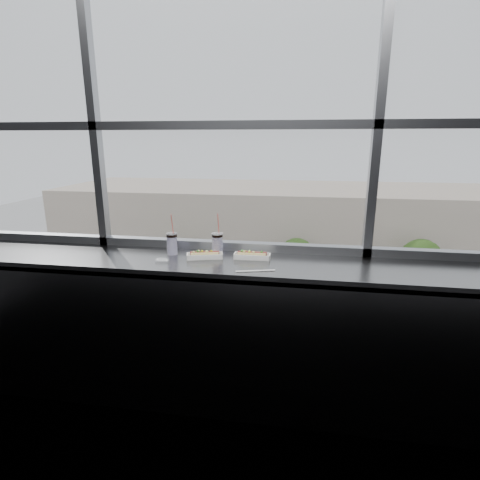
# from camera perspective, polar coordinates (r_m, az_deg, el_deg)

# --- Properties ---
(wall_back_lower) EXTENTS (6.00, 0.00, 6.00)m
(wall_back_lower) POSITION_cam_1_polar(r_m,az_deg,el_deg) (3.04, -1.61, -11.40)
(wall_back_lower) COLOR black
(wall_back_lower) RESTS_ON ground
(window_glass) EXTENTS (6.00, 0.00, 6.00)m
(window_glass) POSITION_cam_1_polar(r_m,az_deg,el_deg) (2.77, -1.81, 23.30)
(window_glass) COLOR silver
(window_glass) RESTS_ON ground
(window_mullions) EXTENTS (6.00, 0.08, 2.40)m
(window_mullions) POSITION_cam_1_polar(r_m,az_deg,el_deg) (2.75, -1.89, 23.36)
(window_mullions) COLOR gray
(window_mullions) RESTS_ON ground
(counter) EXTENTS (6.00, 0.55, 0.06)m
(counter) POSITION_cam_1_polar(r_m,az_deg,el_deg) (2.59, -2.83, -3.73)
(counter) COLOR gray
(counter) RESTS_ON ground
(counter_fascia) EXTENTS (6.00, 0.04, 1.04)m
(counter_fascia) POSITION_cam_1_polar(r_m,az_deg,el_deg) (2.58, -3.89, -16.56)
(counter_fascia) COLOR gray
(counter_fascia) RESTS_ON ground
(hotdog_tray_left) EXTENTS (0.26, 0.14, 0.06)m
(hotdog_tray_left) POSITION_cam_1_polar(r_m,az_deg,el_deg) (2.62, -5.39, -2.29)
(hotdog_tray_left) COLOR white
(hotdog_tray_left) RESTS_ON counter
(hotdog_tray_right) EXTENTS (0.25, 0.09, 0.06)m
(hotdog_tray_right) POSITION_cam_1_polar(r_m,az_deg,el_deg) (2.60, 1.86, -2.35)
(hotdog_tray_right) COLOR white
(hotdog_tray_right) RESTS_ON counter
(soda_cup_left) EXTENTS (0.08, 0.08, 0.30)m
(soda_cup_left) POSITION_cam_1_polar(r_m,az_deg,el_deg) (2.73, -10.32, -0.39)
(soda_cup_left) COLOR white
(soda_cup_left) RESTS_ON counter
(soda_cup_right) EXTENTS (0.08, 0.08, 0.31)m
(soda_cup_right) POSITION_cam_1_polar(r_m,az_deg,el_deg) (2.68, -3.47, -0.43)
(soda_cup_right) COLOR white
(soda_cup_right) RESTS_ON counter
(loose_straw) EXTENTS (0.24, 0.07, 0.01)m
(loose_straw) POSITION_cam_1_polar(r_m,az_deg,el_deg) (2.36, 2.35, -4.72)
(loose_straw) COLOR white
(loose_straw) RESTS_ON counter
(wrapper) EXTENTS (0.10, 0.07, 0.02)m
(wrapper) POSITION_cam_1_polar(r_m,az_deg,el_deg) (2.60, -11.80, -2.97)
(wrapper) COLOR silver
(wrapper) RESTS_ON counter
(plaza_ground) EXTENTS (120.00, 120.00, 0.00)m
(plaza_ground) POSITION_cam_1_polar(r_m,az_deg,el_deg) (47.94, 8.23, -0.76)
(plaza_ground) COLOR #989898
(plaza_ground) RESTS_ON ground
(street_asphalt) EXTENTS (80.00, 10.00, 0.06)m
(street_asphalt) POSITION_cam_1_polar(r_m,az_deg,el_deg) (26.07, 7.08, -14.69)
(street_asphalt) COLOR black
(street_asphalt) RESTS_ON plaza_ground
(far_sidewalk) EXTENTS (80.00, 6.00, 0.04)m
(far_sidewalk) POSITION_cam_1_polar(r_m,az_deg,el_deg) (33.27, 7.65, -7.91)
(far_sidewalk) COLOR #989898
(far_sidewalk) RESTS_ON plaza_ground
(far_building) EXTENTS (50.00, 14.00, 8.00)m
(far_building) POSITION_cam_1_polar(r_m,az_deg,el_deg) (41.64, 8.27, 2.51)
(far_building) COLOR #C0AD99
(far_building) RESTS_ON plaza_ground
(car_far_b) EXTENTS (3.04, 6.25, 2.02)m
(car_far_b) POSITION_cam_1_polar(r_m,az_deg,el_deg) (29.20, 10.72, -9.17)
(car_far_b) COLOR #BB395B
(car_far_b) RESTS_ON street_asphalt
(car_near_c) EXTENTS (2.48, 5.68, 1.87)m
(car_near_c) POSITION_cam_1_polar(r_m,az_deg,el_deg) (22.15, 6.39, -17.60)
(car_near_c) COLOR brown
(car_near_c) RESTS_ON street_asphalt
(car_far_c) EXTENTS (3.03, 6.85, 2.26)m
(car_far_c) POSITION_cam_1_polar(r_m,az_deg,el_deg) (30.94, 28.44, -9.16)
(car_far_c) COLOR white
(car_far_c) RESTS_ON street_asphalt
(car_near_a) EXTENTS (3.05, 6.22, 2.01)m
(car_near_a) POSITION_cam_1_polar(r_m,az_deg,el_deg) (27.40, -29.08, -12.63)
(car_near_a) COLOR #AEB4C4
(car_near_a) RESTS_ON street_asphalt
(car_near_b) EXTENTS (3.40, 6.78, 2.18)m
(car_near_b) POSITION_cam_1_polar(r_m,az_deg,el_deg) (23.68, -13.95, -15.23)
(car_near_b) COLOR black
(car_near_b) RESTS_ON street_asphalt
(car_near_d) EXTENTS (3.06, 6.34, 2.05)m
(car_near_d) POSITION_cam_1_polar(r_m,az_deg,el_deg) (22.67, 21.66, -17.58)
(car_near_d) COLOR silver
(car_near_d) RESTS_ON street_asphalt
(pedestrian_b) EXTENTS (0.87, 0.65, 1.95)m
(pedestrian_b) POSITION_cam_1_polar(r_m,az_deg,el_deg) (31.87, 8.86, -7.07)
(pedestrian_b) COLOR #66605B
(pedestrian_b) RESTS_ON far_sidewalk
(pedestrian_c) EXTENTS (0.96, 0.72, 2.15)m
(pedestrian_c) POSITION_cam_1_polar(r_m,az_deg,el_deg) (33.57, 15.85, -6.14)
(pedestrian_c) COLOR #66605B
(pedestrian_c) RESTS_ON far_sidewalk
(pedestrian_a) EXTENTS (0.84, 0.63, 1.88)m
(pedestrian_a) POSITION_cam_1_polar(r_m,az_deg,el_deg) (33.90, -5.65, -5.65)
(pedestrian_a) COLOR #66605B
(pedestrian_a) RESTS_ON far_sidewalk
(pedestrian_d) EXTENTS (0.71, 0.95, 2.13)m
(pedestrian_d) POSITION_cam_1_polar(r_m,az_deg,el_deg) (35.06, 26.10, -6.25)
(pedestrian_d) COLOR #66605B
(pedestrian_d) RESTS_ON far_sidewalk
(tree_left) EXTENTS (2.79, 2.79, 4.37)m
(tree_left) POSITION_cam_1_polar(r_m,az_deg,el_deg) (34.05, -10.02, -2.19)
(tree_left) COLOR #47382B
(tree_left) RESTS_ON far_sidewalk
(tree_center) EXTENTS (3.14, 3.14, 4.91)m
(tree_center) POSITION_cam_1_polar(r_m,az_deg,el_deg) (32.13, 8.62, -2.49)
(tree_center) COLOR #47382B
(tree_center) RESTS_ON far_sidewalk
(tree_right) EXTENTS (3.36, 3.36, 5.24)m
(tree_right) POSITION_cam_1_polar(r_m,az_deg,el_deg) (33.54, 25.84, -2.71)
(tree_right) COLOR #47382B
(tree_right) RESTS_ON far_sidewalk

